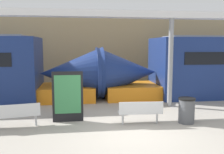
{
  "coord_description": "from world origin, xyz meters",
  "views": [
    {
      "loc": [
        -1.6,
        -7.14,
        2.67
      ],
      "look_at": [
        -0.2,
        3.02,
        1.4
      ],
      "focal_mm": 40.0,
      "sensor_mm": 36.0,
      "label": 1
    }
  ],
  "objects_px": {
    "trash_bin": "(187,110)",
    "bench_near": "(141,111)",
    "bench_far": "(17,114)",
    "poster_board": "(68,97)",
    "support_column_near": "(170,63)"
  },
  "relations": [
    {
      "from": "bench_far",
      "to": "trash_bin",
      "type": "height_order",
      "value": "trash_bin"
    },
    {
      "from": "bench_far",
      "to": "support_column_near",
      "type": "distance_m",
      "value": 6.57
    },
    {
      "from": "poster_board",
      "to": "support_column_near",
      "type": "distance_m",
      "value": 4.83
    },
    {
      "from": "bench_far",
      "to": "trash_bin",
      "type": "relative_size",
      "value": 1.69
    },
    {
      "from": "bench_far",
      "to": "support_column_near",
      "type": "xyz_separation_m",
      "value": [
        6.02,
        2.22,
        1.44
      ]
    },
    {
      "from": "bench_near",
      "to": "trash_bin",
      "type": "bearing_deg",
      "value": 3.46
    },
    {
      "from": "support_column_near",
      "to": "poster_board",
      "type": "bearing_deg",
      "value": -158.76
    },
    {
      "from": "bench_near",
      "to": "poster_board",
      "type": "relative_size",
      "value": 0.85
    },
    {
      "from": "trash_bin",
      "to": "support_column_near",
      "type": "relative_size",
      "value": 0.23
    },
    {
      "from": "bench_near",
      "to": "trash_bin",
      "type": "relative_size",
      "value": 1.71
    },
    {
      "from": "bench_near",
      "to": "bench_far",
      "type": "height_order",
      "value": "same"
    },
    {
      "from": "bench_far",
      "to": "poster_board",
      "type": "distance_m",
      "value": 1.74
    },
    {
      "from": "trash_bin",
      "to": "bench_near",
      "type": "bearing_deg",
      "value": 179.72
    },
    {
      "from": "bench_far",
      "to": "poster_board",
      "type": "relative_size",
      "value": 0.84
    },
    {
      "from": "bench_near",
      "to": "trash_bin",
      "type": "height_order",
      "value": "trash_bin"
    }
  ]
}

